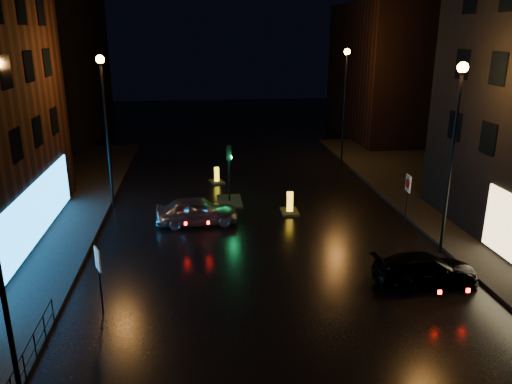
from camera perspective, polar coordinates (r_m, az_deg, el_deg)
The scene contains 14 objects.
ground at distance 16.79m, azimuth 4.65°, elevation -16.77°, with size 120.00×120.00×0.00m, color black.
building_far_left at distance 50.30m, azimuth -22.54°, elevation 13.71°, with size 8.00×16.00×14.00m, color black.
building_far_right at distance 49.04m, azimuth 15.06°, elevation 13.18°, with size 8.00×14.00×12.00m, color black.
street_lamp_lfar at distance 28.22m, azimuth -16.90°, elevation 9.05°, with size 0.44×0.44×8.37m.
street_lamp_rnear at distance 22.61m, azimuth 21.78°, elevation 6.51°, with size 0.44×0.44×8.37m.
street_lamp_rfar at distance 37.30m, azimuth 10.15°, elevation 11.52°, with size 0.44×0.44×8.37m.
traffic_signal at distance 29.00m, azimuth -3.06°, elevation -0.27°, with size 1.40×2.40×3.45m.
guard_railing at distance 16.11m, azimuth -25.06°, elevation -17.10°, with size 0.05×6.04×1.00m.
silver_hatchback at distance 25.89m, azimuth -6.78°, elevation -2.15°, with size 1.68×4.19×1.43m, color #A8AAAF.
dark_sedan at distance 20.96m, azimuth 18.80°, elevation -8.36°, with size 1.69×4.16×1.21m, color black.
bollard_near at distance 27.46m, azimuth 3.87°, elevation -1.88°, with size 0.95×1.40×1.20m.
bollard_far at distance 33.00m, azimuth -4.50°, elevation 1.47°, with size 1.09×1.36×1.04m.
road_sign_left at distance 18.26m, azimuth -17.58°, elevation -7.93°, with size 0.29×0.56×2.45m.
road_sign_right at distance 26.49m, azimuth 16.95°, elevation 0.48°, with size 0.10×0.63×2.61m.
Camera 1 is at (-2.92, -13.51, 9.54)m, focal length 35.00 mm.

